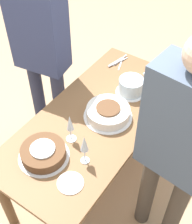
% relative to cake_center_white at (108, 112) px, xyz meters
% --- Properties ---
extents(ground_plane, '(12.00, 12.00, 0.00)m').
position_rel_cake_center_white_xyz_m(ground_plane, '(0.05, -0.07, -0.76)').
color(ground_plane, tan).
extents(dining_table, '(1.56, 0.72, 0.72)m').
position_rel_cake_center_white_xyz_m(dining_table, '(0.05, -0.07, -0.16)').
color(dining_table, brown).
rests_on(dining_table, ground_plane).
extents(cake_center_white, '(0.34, 0.34, 0.09)m').
position_rel_cake_center_white_xyz_m(cake_center_white, '(0.00, 0.00, 0.00)').
color(cake_center_white, white).
rests_on(cake_center_white, dining_table).
extents(cake_front_chocolate, '(0.32, 0.32, 0.09)m').
position_rel_cake_center_white_xyz_m(cake_front_chocolate, '(0.51, -0.14, -0.00)').
color(cake_front_chocolate, white).
rests_on(cake_front_chocolate, dining_table).
extents(cake_back_decorated, '(0.22, 0.22, 0.12)m').
position_rel_cake_center_white_xyz_m(cake_back_decorated, '(-0.31, 0.00, 0.02)').
color(cake_back_decorated, white).
rests_on(cake_back_decorated, dining_table).
extents(wine_glass_near, '(0.07, 0.07, 0.22)m').
position_rel_cake_center_white_xyz_m(wine_glass_near, '(0.30, -0.09, 0.10)').
color(wine_glass_near, silver).
rests_on(wine_glass_near, dining_table).
extents(wine_glass_far, '(0.06, 0.06, 0.23)m').
position_rel_cake_center_white_xyz_m(wine_glass_far, '(0.39, 0.09, 0.12)').
color(wine_glass_far, silver).
rests_on(wine_glass_far, dining_table).
extents(dessert_plate_right, '(0.16, 0.16, 0.01)m').
position_rel_cake_center_white_xyz_m(dessert_plate_right, '(0.57, 0.11, -0.04)').
color(dessert_plate_right, white).
rests_on(dessert_plate_right, dining_table).
extents(fork_pile, '(0.22, 0.10, 0.01)m').
position_rel_cake_center_white_xyz_m(fork_pile, '(-0.57, -0.26, -0.03)').
color(fork_pile, silver).
rests_on(fork_pile, dining_table).
extents(napkin_stack, '(0.14, 0.19, 0.03)m').
position_rel_cake_center_white_xyz_m(napkin_stack, '(-0.59, 0.09, -0.02)').
color(napkin_stack, silver).
rests_on(napkin_stack, dining_table).
extents(person_cutting, '(0.28, 0.43, 1.65)m').
position_rel_cake_center_white_xyz_m(person_cutting, '(-0.12, -0.69, 0.23)').
color(person_cutting, '#2D334C').
rests_on(person_cutting, ground_plane).
extents(person_watching, '(0.26, 0.42, 1.66)m').
position_rel_cake_center_white_xyz_m(person_watching, '(0.18, 0.55, 0.24)').
color(person_watching, '#4C4238').
rests_on(person_watching, ground_plane).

